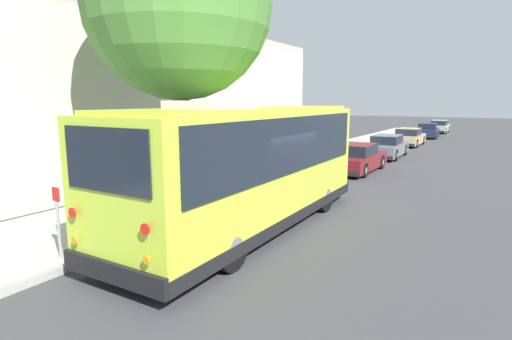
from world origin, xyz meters
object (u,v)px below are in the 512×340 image
Objects in this scene: parked_sedan_tan at (409,137)px; sign_post_near at (58,222)px; parked_sedan_maroon at (357,159)px; fire_hydrant at (297,166)px; parked_sedan_gray at (387,147)px; sign_post_far at (123,206)px; shuttle_bus at (248,162)px; parked_sedan_silver at (439,127)px; parked_sedan_navy at (428,131)px.

sign_post_near is at bearing 176.48° from parked_sedan_tan.
parked_sedan_maroon is 5.49× the size of fire_hydrant.
parked_sedan_gray reaches higher than fire_hydrant.
sign_post_far is 9.23m from fire_hydrant.
sign_post_near is at bearing 173.66° from parked_sedan_gray.
shuttle_bus is at bearing -163.93° from fire_hydrant.
parked_sedan_maroon is 27.07m from parked_sedan_silver.
sign_post_near reaches higher than parked_sedan_gray.
shuttle_bus is at bearing -177.91° from parked_sedan_maroon.
shuttle_bus is 22.79m from parked_sedan_tan.
parked_sedan_silver is at bearing -2.14° from sign_post_far.
parked_sedan_maroon is 12.92m from parked_sedan_tan.
parked_sedan_tan is 14.15m from parked_sedan_silver.
parked_sedan_tan is 3.30× the size of sign_post_far.
sign_post_near reaches higher than sign_post_far.
fire_hydrant is (-3.05, 1.64, -0.06)m from parked_sedan_maroon.
shuttle_bus is 1.97× the size of parked_sedan_silver.
parked_sedan_maroon is 3.46m from fire_hydrant.
parked_sedan_navy is 34.45m from sign_post_near.
shuttle_bus is 3.22m from sign_post_far.
sign_post_near is (-4.02, 1.90, -0.85)m from shuttle_bus.
shuttle_bus is at bearing -180.00° from parked_sedan_silver.
shuttle_bus reaches higher than fire_hydrant.
parked_sedan_maroon is at bearing 176.00° from parked_sedan_navy.
parked_sedan_gray is at bearing 179.50° from parked_sedan_silver.
fire_hydrant is (9.23, 0.05, -0.32)m from sign_post_far.
parked_sedan_silver reaches higher than parked_sedan_tan.
parked_sedan_maroon is at bearing -7.37° from sign_post_far.
parked_sedan_navy is (20.57, 0.20, -0.01)m from parked_sedan_maroon.
sign_post_near is 1.58m from sign_post_far.
parked_sedan_navy is 3.22× the size of sign_post_near.
shuttle_bus is 15.55m from parked_sedan_gray.
parked_sedan_navy is (7.65, -0.10, 0.00)m from parked_sedan_tan.
parked_sedan_tan is at bearing -2.76° from sign_post_near.
shuttle_bus is 6.02× the size of sign_post_near.
fire_hydrant is (10.81, 0.05, -0.36)m from sign_post_near.
parked_sedan_tan is at bearing 178.62° from parked_sedan_silver.
sign_post_far is at bearing 140.71° from shuttle_bus.
fire_hydrant is (-30.11, 1.52, -0.05)m from parked_sedan_silver.
sign_post_far is (1.58, 0.00, -0.04)m from sign_post_near.
parked_sedan_silver is 40.95m from sign_post_near.
parked_sedan_gray is 8.86m from fire_hydrant.
parked_sedan_navy reaches higher than fire_hydrant.
sign_post_near is 1.82× the size of fire_hydrant.
parked_sedan_navy is 32.87m from sign_post_far.
parked_sedan_maroon reaches higher than fire_hydrant.
parked_sedan_silver is at bearing -1.47° from parked_sedan_tan.
parked_sedan_gray is 14.90m from parked_sedan_navy.
parked_sedan_silver is at bearing -5.24° from parked_sedan_navy.
parked_sedan_silver is (14.15, -0.18, 0.01)m from parked_sedan_tan.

